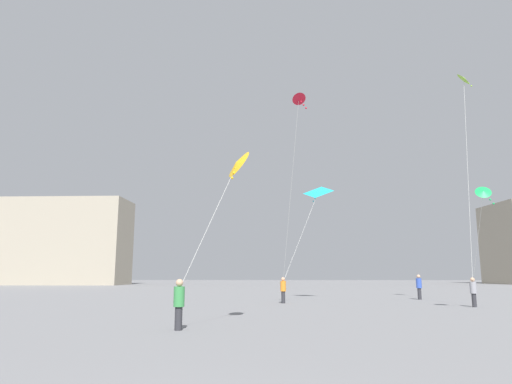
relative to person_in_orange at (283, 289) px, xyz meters
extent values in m
cylinder|color=#2D2D33|center=(0.00, 0.00, -0.52)|extent=(0.24, 0.24, 0.74)
cylinder|color=orange|center=(0.00, 0.00, 0.17)|extent=(0.35, 0.35, 0.64)
sphere|color=tan|center=(0.00, 0.00, 0.61)|extent=(0.24, 0.24, 0.24)
cylinder|color=#2D2D33|center=(9.95, 4.73, -0.48)|extent=(0.26, 0.26, 0.81)
cylinder|color=#3351B7|center=(9.95, 4.73, 0.27)|extent=(0.39, 0.39, 0.71)
sphere|color=tan|center=(9.95, 4.73, 0.76)|extent=(0.26, 0.26, 0.26)
cylinder|color=#2D2D33|center=(10.57, -3.02, -0.52)|extent=(0.24, 0.24, 0.74)
cylinder|color=gray|center=(10.57, -3.02, 0.17)|extent=(0.35, 0.35, 0.64)
sphere|color=tan|center=(10.57, -3.02, 0.61)|extent=(0.24, 0.24, 0.24)
cylinder|color=#2D2D33|center=(-3.66, -14.37, -0.52)|extent=(0.24, 0.24, 0.75)
cylinder|color=#388C47|center=(-3.66, -14.37, 0.18)|extent=(0.36, 0.36, 0.65)
sphere|color=tan|center=(-3.66, -14.37, 0.63)|extent=(0.24, 0.24, 0.24)
cone|color=yellow|center=(-1.85, -13.40, 4.90)|extent=(1.19, 1.37, 1.05)
sphere|color=yellow|center=(-1.90, -13.53, 4.69)|extent=(0.10, 0.10, 0.10)
sphere|color=yellow|center=(-1.96, -13.66, 4.48)|extent=(0.10, 0.10, 0.10)
sphere|color=yellow|center=(-2.01, -13.79, 4.27)|extent=(0.10, 0.10, 0.10)
cylinder|color=silver|center=(-2.76, -13.88, 2.66)|extent=(1.83, 0.99, 4.50)
cone|color=#8CD12D|center=(12.18, -0.41, 13.80)|extent=(1.14, 1.23, 0.80)
sphere|color=#8CD12D|center=(12.30, -0.47, 13.59)|extent=(0.10, 0.10, 0.10)
sphere|color=#8CD12D|center=(12.43, -0.54, 13.38)|extent=(0.10, 0.10, 0.10)
sphere|color=#8CD12D|center=(12.55, -0.61, 13.17)|extent=(0.10, 0.10, 0.10)
cylinder|color=silver|center=(11.38, -1.71, 7.11)|extent=(1.63, 2.63, 13.39)
pyramid|color=#1EB2C6|center=(2.70, 3.58, 6.88)|extent=(1.99, 1.64, 0.78)
sphere|color=#1EB2C6|center=(2.59, 3.67, 6.64)|extent=(0.10, 0.10, 0.10)
sphere|color=#1EB2C6|center=(2.47, 3.74, 6.43)|extent=(0.10, 0.10, 0.10)
sphere|color=#1EB2C6|center=(2.36, 3.82, 6.22)|extent=(0.10, 0.10, 0.10)
cylinder|color=silver|center=(1.36, 1.80, 3.63)|extent=(2.73, 3.61, 6.45)
cone|color=red|center=(0.86, -5.87, 10.37)|extent=(0.91, 0.82, 0.57)
sphere|color=red|center=(0.98, -5.94, 10.16)|extent=(0.10, 0.10, 0.10)
sphere|color=red|center=(1.10, -6.01, 9.95)|extent=(0.10, 0.10, 0.10)
sphere|color=red|center=(1.23, -6.08, 9.74)|extent=(0.10, 0.10, 0.10)
cylinder|color=silver|center=(0.43, -2.94, 5.39)|extent=(0.88, 5.89, 9.97)
cone|color=green|center=(10.01, -6.53, 5.01)|extent=(0.86, 0.66, 0.69)
sphere|color=green|center=(10.14, -6.56, 4.80)|extent=(0.10, 0.10, 0.10)
sphere|color=green|center=(10.28, -6.59, 4.59)|extent=(0.10, 0.10, 0.10)
sphere|color=green|center=(10.42, -6.62, 4.38)|extent=(0.10, 0.10, 0.10)
cylinder|color=silver|center=(10.29, -4.77, 2.71)|extent=(0.58, 3.53, 4.61)
cube|color=#A39984|center=(-38.48, 51.20, 6.66)|extent=(22.66, 9.43, 15.11)
camera|label=1|loc=(-0.51, -29.60, 0.89)|focal=32.08mm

